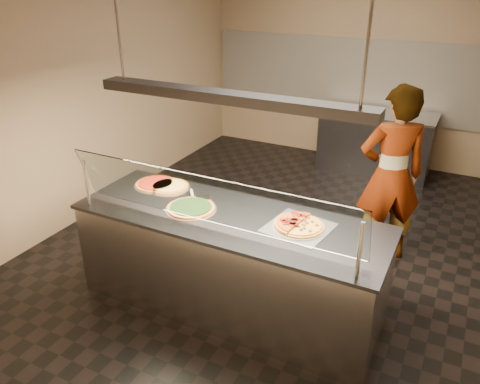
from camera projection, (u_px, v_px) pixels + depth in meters
The scene contains 19 objects.
ground at pixel (286, 241), 5.40m from camera, with size 5.00×6.00×0.02m, color black.
wall_back at pixel (363, 65), 7.18m from camera, with size 5.00×0.02×3.00m, color #90795D.
wall_front at pixel (74, 263), 2.33m from camera, with size 5.00×0.02×3.00m, color #90795D.
wall_left at pixel (103, 88), 5.78m from camera, with size 0.02×6.00×3.00m, color #90795D.
tile_band at pixel (361, 79), 7.24m from camera, with size 4.90×0.02×1.20m, color silver.
serving_counter at pixel (230, 262), 4.17m from camera, with size 2.71×0.94×0.93m.
sneeze_guard at pixel (208, 201), 3.57m from camera, with size 2.47×0.18×0.54m.
perforated_tray at pixel (299, 227), 3.80m from camera, with size 0.55×0.55×0.01m.
half_pizza_pepperoni at pixel (288, 221), 3.82m from camera, with size 0.26×0.43×0.05m.
half_pizza_sausage at pixel (310, 227), 3.75m from camera, with size 0.26×0.43×0.04m.
pizza_spinach at pixel (191, 208), 4.08m from camera, with size 0.45×0.45×0.03m.
pizza_cheese at pixel (170, 186), 4.49m from camera, with size 0.39×0.39×0.03m.
pizza_tomato at pixel (156, 183), 4.55m from camera, with size 0.41×0.41×0.03m.
pizza_spatula at pixel (197, 194), 4.29m from camera, with size 0.28×0.18×0.02m.
prep_table at pixel (375, 142), 7.09m from camera, with size 1.65×0.74×0.93m.
worker at pixel (391, 176), 4.74m from camera, with size 0.68×0.45×1.87m, color black.
heat_lamp_housing at pixel (228, 97), 3.54m from camera, with size 2.30×0.18×0.08m, color #343439.
lamp_rod_left at pixel (117, 16), 3.71m from camera, with size 0.02×0.02×1.01m, color #B7B7BC.
lamp_rod_right at pixel (369, 28), 2.90m from camera, with size 0.02×0.02×1.01m, color #B7B7BC.
Camera 1 is at (1.63, -4.38, 2.82)m, focal length 35.00 mm.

